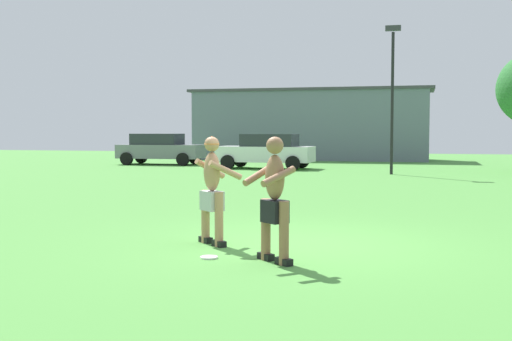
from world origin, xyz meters
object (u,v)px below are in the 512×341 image
at_px(car_white_mid_lot, 267,151).
at_px(lamp_post, 392,84).
at_px(player_in_black, 274,197).
at_px(car_gray_far_end, 160,148).
at_px(player_with_cap, 212,186).
at_px(frisbee, 209,257).

height_order(car_white_mid_lot, lamp_post, lamp_post).
xyz_separation_m(player_in_black, car_gray_far_end, (-11.09, 22.20, -0.04)).
distance_m(player_in_black, lamp_post, 17.85).
relative_size(car_gray_far_end, lamp_post, 0.74).
bearing_deg(car_white_mid_lot, player_in_black, -76.15).
distance_m(car_gray_far_end, lamp_post, 12.98).
bearing_deg(player_with_cap, car_gray_far_end, 115.05).
height_order(player_in_black, car_white_mid_lot, player_in_black).
bearing_deg(frisbee, car_white_mid_lot, 101.37).
bearing_deg(car_white_mid_lot, frisbee, -78.63).
distance_m(car_white_mid_lot, car_gray_far_end, 6.51).
distance_m(player_with_cap, car_gray_far_end, 23.35).
height_order(player_in_black, lamp_post, lamp_post).
height_order(player_with_cap, car_gray_far_end, player_with_cap).
relative_size(player_with_cap, player_in_black, 1.00).
relative_size(car_white_mid_lot, lamp_post, 0.75).
distance_m(frisbee, lamp_post, 18.03).
relative_size(frisbee, car_gray_far_end, 0.06).
bearing_deg(car_gray_far_end, player_with_cap, -64.95).
relative_size(frisbee, lamp_post, 0.04).
distance_m(player_in_black, car_gray_far_end, 24.81).
height_order(player_with_cap, player_in_black, player_in_black).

